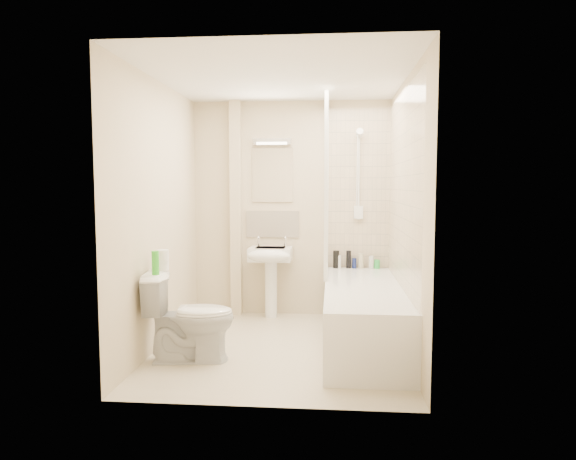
{
  "coord_description": "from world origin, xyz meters",
  "views": [
    {
      "loc": [
        0.46,
        -4.51,
        1.47
      ],
      "look_at": [
        0.05,
        0.2,
        1.05
      ],
      "focal_mm": 32.0,
      "sensor_mm": 36.0,
      "label": 1
    }
  ],
  "objects": [
    {
      "name": "bottle_black_b",
      "position": [
        0.65,
        1.16,
        0.65
      ],
      "size": [
        0.05,
        0.05,
        0.2
      ],
      "primitive_type": "cylinder",
      "color": "black",
      "rests_on": "bathtub"
    },
    {
      "name": "wall_right",
      "position": [
        1.1,
        0.0,
        1.2
      ],
      "size": [
        0.02,
        2.5,
        2.4
      ],
      "primitive_type": "cube",
      "color": "beige",
      "rests_on": "ground"
    },
    {
      "name": "wall_left",
      "position": [
        -1.1,
        0.0,
        1.2
      ],
      "size": [
        0.02,
        2.5,
        2.4
      ],
      "primitive_type": "cube",
      "color": "beige",
      "rests_on": "ground"
    },
    {
      "name": "floor",
      "position": [
        0.0,
        0.0,
        0.0
      ],
      "size": [
        2.5,
        2.5,
        0.0
      ],
      "primitive_type": "plane",
      "color": "beige",
      "rests_on": "ground"
    },
    {
      "name": "shower_screen",
      "position": [
        0.4,
        0.8,
        1.45
      ],
      "size": [
        0.04,
        0.92,
        1.8
      ],
      "color": "white",
      "rests_on": "bathtub"
    },
    {
      "name": "splashback",
      "position": [
        -0.21,
        1.24,
        1.03
      ],
      "size": [
        0.6,
        0.02,
        0.3
      ],
      "primitive_type": "cube",
      "color": "beige",
      "rests_on": "wall_back"
    },
    {
      "name": "tile_back",
      "position": [
        0.75,
        1.24,
        1.42
      ],
      "size": [
        0.7,
        0.01,
        1.75
      ],
      "primitive_type": "cube",
      "color": "beige",
      "rests_on": "wall_back"
    },
    {
      "name": "bottle_black_a",
      "position": [
        0.51,
        1.16,
        0.65
      ],
      "size": [
        0.07,
        0.07,
        0.19
      ],
      "primitive_type": "cylinder",
      "color": "black",
      "rests_on": "bathtub"
    },
    {
      "name": "toilet",
      "position": [
        -0.72,
        -0.39,
        0.37
      ],
      "size": [
        0.61,
        0.84,
        0.74
      ],
      "primitive_type": "imported",
      "rotation": [
        0.0,
        0.0,
        1.71
      ],
      "color": "white",
      "rests_on": "ground"
    },
    {
      "name": "bottle_blue",
      "position": [
        0.71,
        1.16,
        0.61
      ],
      "size": [
        0.05,
        0.05,
        0.11
      ],
      "primitive_type": "cylinder",
      "color": "navy",
      "rests_on": "bathtub"
    },
    {
      "name": "pipe_boxing",
      "position": [
        -0.62,
        1.19,
        1.2
      ],
      "size": [
        0.12,
        0.12,
        2.4
      ],
      "primitive_type": "cube",
      "color": "beige",
      "rests_on": "ground"
    },
    {
      "name": "bottle_white_b",
      "position": [
        0.9,
        1.16,
        0.62
      ],
      "size": [
        0.06,
        0.06,
        0.14
      ],
      "primitive_type": "cylinder",
      "color": "silver",
      "rests_on": "bathtub"
    },
    {
      "name": "bathtub",
      "position": [
        0.75,
        0.16,
        0.29
      ],
      "size": [
        0.7,
        2.1,
        0.55
      ],
      "color": "white",
      "rests_on": "ground"
    },
    {
      "name": "shower_fixture",
      "position": [
        0.75,
        1.19,
        1.55
      ],
      "size": [
        0.1,
        0.16,
        0.99
      ],
      "color": "white",
      "rests_on": "wall_back"
    },
    {
      "name": "bottle_white_a",
      "position": [
        0.54,
        1.16,
        0.62
      ],
      "size": [
        0.05,
        0.05,
        0.14
      ],
      "primitive_type": "cylinder",
      "color": "white",
      "rests_on": "bathtub"
    },
    {
      "name": "strip_light",
      "position": [
        -0.21,
        1.22,
        1.95
      ],
      "size": [
        0.42,
        0.07,
        0.07
      ],
      "primitive_type": "cube",
      "color": "silver",
      "rests_on": "wall_back"
    },
    {
      "name": "bottle_cream",
      "position": [
        0.78,
        1.16,
        0.63
      ],
      "size": [
        0.06,
        0.06,
        0.17
      ],
      "primitive_type": "cylinder",
      "color": "beige",
      "rests_on": "bathtub"
    },
    {
      "name": "bottle_green",
      "position": [
        0.96,
        1.16,
        0.6
      ],
      "size": [
        0.06,
        0.06,
        0.1
      ],
      "primitive_type": "cylinder",
      "color": "green",
      "rests_on": "bathtub"
    },
    {
      "name": "green_bottle",
      "position": [
        -0.96,
        -0.51,
        0.84
      ],
      "size": [
        0.06,
        0.06,
        0.19
      ],
      "primitive_type": "cylinder",
      "color": "green",
      "rests_on": "toilet"
    },
    {
      "name": "pedestal_sink",
      "position": [
        -0.21,
        1.01,
        0.63
      ],
      "size": [
        0.46,
        0.45,
        0.9
      ],
      "color": "white",
      "rests_on": "ground"
    },
    {
      "name": "ceiling",
      "position": [
        0.0,
        0.0,
        2.4
      ],
      "size": [
        2.2,
        2.5,
        0.02
      ],
      "primitive_type": "cube",
      "color": "white",
      "rests_on": "wall_back"
    },
    {
      "name": "tile_right",
      "position": [
        1.09,
        0.16,
        1.42
      ],
      "size": [
        0.01,
        2.1,
        1.75
      ],
      "primitive_type": "cube",
      "color": "beige",
      "rests_on": "wall_right"
    },
    {
      "name": "toilet_roll_upper",
      "position": [
        -0.97,
        -0.31,
        0.88
      ],
      "size": [
        0.1,
        0.1,
        0.09
      ],
      "primitive_type": "cylinder",
      "color": "white",
      "rests_on": "toilet_roll_lower"
    },
    {
      "name": "toilet_roll_lower",
      "position": [
        -0.98,
        -0.28,
        0.79
      ],
      "size": [
        0.1,
        0.1,
        0.09
      ],
      "primitive_type": "cylinder",
      "color": "white",
      "rests_on": "toilet"
    },
    {
      "name": "wall_back",
      "position": [
        0.0,
        1.25,
        1.2
      ],
      "size": [
        2.2,
        0.02,
        2.4
      ],
      "primitive_type": "cube",
      "color": "beige",
      "rests_on": "ground"
    },
    {
      "name": "mirror",
      "position": [
        -0.21,
        1.24,
        1.58
      ],
      "size": [
        0.46,
        0.01,
        0.6
      ],
      "primitive_type": "cube",
      "color": "white",
      "rests_on": "wall_back"
    }
  ]
}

